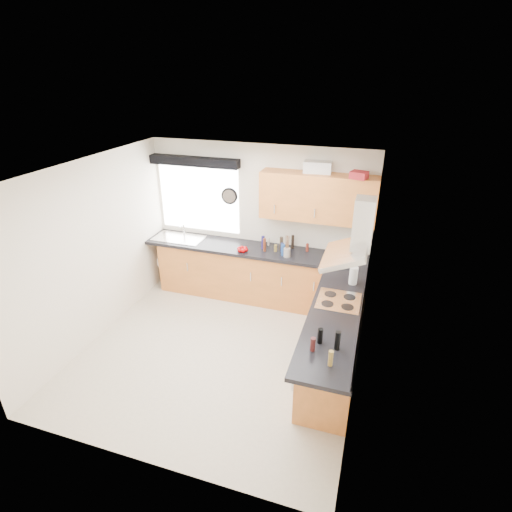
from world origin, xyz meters
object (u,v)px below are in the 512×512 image
(oven, at_px, (335,333))
(extractor_hood, at_px, (354,238))
(upper_cabinets, at_px, (318,198))
(washing_machine, at_px, (228,271))

(oven, bearing_deg, extractor_hood, -0.00)
(oven, bearing_deg, upper_cabinets, 112.54)
(extractor_hood, distance_m, washing_machine, 2.76)
(oven, distance_m, washing_machine, 2.32)
(extractor_hood, bearing_deg, upper_cabinets, 116.13)
(upper_cabinets, xyz_separation_m, washing_machine, (-1.42, -0.10, -1.39))
(washing_machine, bearing_deg, upper_cabinets, -0.32)
(extractor_hood, distance_m, upper_cabinets, 1.48)
(oven, distance_m, extractor_hood, 1.35)
(upper_cabinets, bearing_deg, washing_machine, -175.77)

